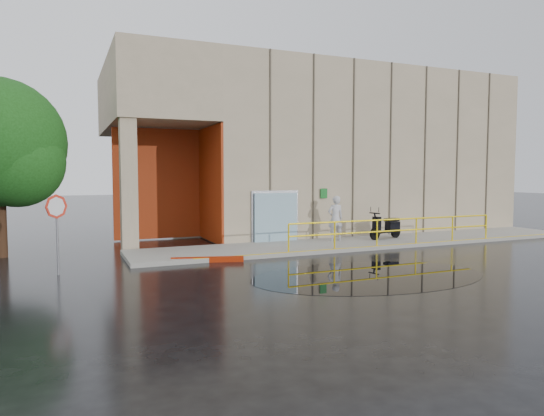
{
  "coord_description": "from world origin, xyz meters",
  "views": [
    {
      "loc": [
        -7.84,
        -12.4,
        2.93
      ],
      "look_at": [
        -1.21,
        3.0,
        1.76
      ],
      "focal_mm": 32.0,
      "sensor_mm": 36.0,
      "label": 1
    }
  ],
  "objects_px": {
    "red_curb": "(207,260)",
    "tree_near": "(3,148)",
    "stop_sign": "(57,216)",
    "scooter": "(386,220)",
    "person": "(335,218)"
  },
  "relations": [
    {
      "from": "red_curb",
      "to": "tree_near",
      "type": "relative_size",
      "value": 0.38
    },
    {
      "from": "red_curb",
      "to": "tree_near",
      "type": "height_order",
      "value": "tree_near"
    },
    {
      "from": "stop_sign",
      "to": "red_curb",
      "type": "bearing_deg",
      "value": -10.23
    },
    {
      "from": "scooter",
      "to": "red_curb",
      "type": "xyz_separation_m",
      "value": [
        -8.36,
        -1.59,
        -0.86
      ]
    },
    {
      "from": "scooter",
      "to": "tree_near",
      "type": "xyz_separation_m",
      "value": [
        -14.59,
        2.09,
        2.9
      ]
    },
    {
      "from": "red_curb",
      "to": "tree_near",
      "type": "bearing_deg",
      "value": 149.42
    },
    {
      "from": "stop_sign",
      "to": "red_curb",
      "type": "distance_m",
      "value": 4.84
    },
    {
      "from": "person",
      "to": "red_curb",
      "type": "xyz_separation_m",
      "value": [
        -6.09,
        -1.98,
        -1.0
      ]
    },
    {
      "from": "scooter",
      "to": "red_curb",
      "type": "distance_m",
      "value": 8.55
    },
    {
      "from": "scooter",
      "to": "stop_sign",
      "type": "distance_m",
      "value": 13.06
    },
    {
      "from": "person",
      "to": "red_curb",
      "type": "relative_size",
      "value": 0.78
    },
    {
      "from": "person",
      "to": "tree_near",
      "type": "distance_m",
      "value": 12.74
    },
    {
      "from": "stop_sign",
      "to": "tree_near",
      "type": "relative_size",
      "value": 0.37
    },
    {
      "from": "tree_near",
      "to": "red_curb",
      "type": "bearing_deg",
      "value": -30.58
    },
    {
      "from": "person",
      "to": "tree_near",
      "type": "height_order",
      "value": "tree_near"
    }
  ]
}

